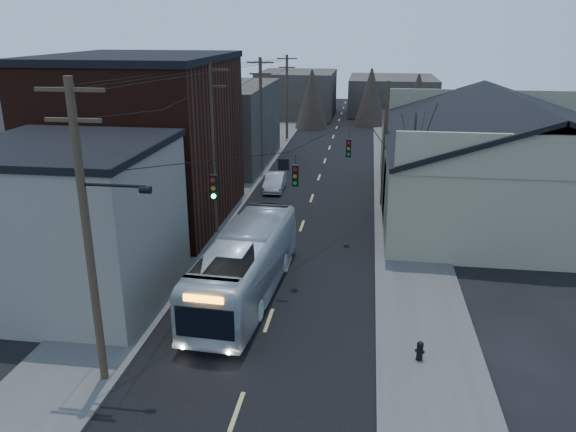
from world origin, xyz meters
name	(u,v)px	position (x,y,z in m)	size (l,w,h in m)	color
road_surface	(317,184)	(0.00, 30.00, 0.01)	(9.00, 110.00, 0.02)	black
sidewalk_left	(237,180)	(-6.50, 30.00, 0.06)	(4.00, 110.00, 0.12)	#474744
sidewalk_right	(400,186)	(6.50, 30.00, 0.06)	(4.00, 110.00, 0.12)	#474744
building_clapboard	(72,225)	(-9.00, 9.00, 3.50)	(8.00, 8.00, 7.00)	slate
building_brick	(143,143)	(-10.00, 20.00, 5.00)	(10.00, 12.00, 10.00)	black
building_left_far	(218,124)	(-9.50, 36.00, 3.50)	(9.00, 14.00, 7.00)	#302B27
warehouse	(506,172)	(13.00, 25.00, 2.70)	(16.16, 20.60, 7.73)	gray
building_far_left	(297,94)	(-6.00, 65.00, 3.00)	(10.00, 12.00, 6.00)	#302B27
building_far_right	(392,95)	(7.00, 70.00, 2.50)	(12.00, 14.00, 5.00)	#302B27
bare_tree	(412,174)	(6.50, 20.00, 3.60)	(0.40, 0.40, 7.20)	black
utility_lines	(264,134)	(-3.11, 24.14, 4.95)	(11.24, 45.28, 10.50)	#382B1E
bus	(245,265)	(-1.45, 10.15, 1.55)	(2.61, 11.15, 3.11)	silver
parked_car	(275,182)	(-3.00, 27.76, 0.65)	(1.37, 3.94, 1.30)	#A9ABB1
fire_hydrant	(420,350)	(6.09, 5.72, 0.52)	(0.37, 0.26, 0.76)	black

